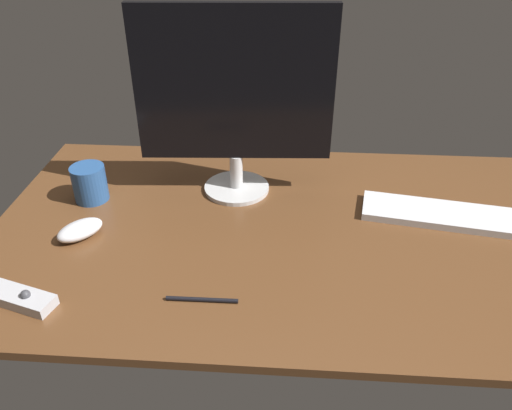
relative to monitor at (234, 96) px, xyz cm
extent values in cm
cube|color=brown|center=(12.27, -17.34, -27.73)|extent=(140.00, 84.00, 2.00)
cylinder|color=silver|center=(0.00, 0.00, -26.16)|extent=(17.48, 17.48, 1.14)
cylinder|color=silver|center=(0.00, 0.00, -21.03)|extent=(3.42, 3.42, 9.10)
cube|color=black|center=(0.00, 0.00, 2.59)|extent=(48.76, 5.26, 38.15)
cube|color=silver|center=(52.66, -10.16, -25.81)|extent=(40.76, 18.17, 1.83)
ellipsoid|color=silver|center=(-34.44, -24.16, -24.80)|extent=(12.15, 12.49, 3.86)
cube|color=#B7B7BC|center=(-39.68, -46.37, -25.56)|extent=(18.06, 9.82, 2.33)
sphere|color=#3F3F44|center=(-36.67, -47.27, -24.05)|extent=(1.96, 1.96, 1.96)
cylinder|color=#28518C|center=(-37.54, -7.41, -21.97)|extent=(8.73, 8.73, 9.51)
cylinder|color=black|center=(-2.51, -43.88, -26.28)|extent=(14.48, 0.99, 0.89)
camera|label=1|loc=(13.43, -117.88, 43.95)|focal=35.55mm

